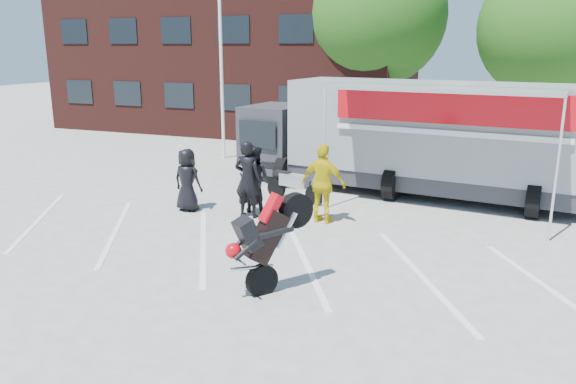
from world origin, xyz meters
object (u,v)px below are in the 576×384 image
Objects in this scene: spectator_leather_c at (254,179)px; spectator_leather_a at (187,180)px; flagpole at (226,25)px; spectator_leather_b at (248,179)px; tree_mid at (551,28)px; spectator_hivis at (323,184)px; transporter_truck at (416,194)px; parked_motorcycle at (295,201)px; tree_left at (377,16)px; stunt_bike_rider at (291,286)px.

spectator_leather_a is at bearing 19.04° from spectator_leather_c.
flagpole is 4.03× the size of spectator_leather_b.
tree_mid reaches higher than spectator_leather_b.
tree_mid is 3.88× the size of spectator_hivis.
transporter_truck is at bearing -137.80° from spectator_leather_c.
spectator_leather_a is at bearing 142.55° from parked_motorcycle.
transporter_truck is at bearing -109.24° from spectator_hivis.
tree_left reaches higher than stunt_bike_rider.
spectator_leather_b is (-2.64, 3.66, 0.99)m from stunt_bike_rider.
parked_motorcycle is 2.18m from spectator_leather_b.
tree_left reaches higher than parked_motorcycle.
flagpole is 8.88m from spectator_leather_b.
spectator_leather_a is at bearing 3.66° from spectator_leather_b.
parked_motorcycle is at bearing -116.81° from spectator_leather_c.
spectator_leather_b is 1.12× the size of spectator_leather_c.
tree_left reaches higher than transporter_truck.
spectator_leather_c is (-7.24, -11.24, -4.06)m from tree_mid.
spectator_hivis is (1.94, 0.26, -0.00)m from spectator_leather_b.
flagpole is 4.16× the size of parked_motorcycle.
spectator_leather_c is (-0.08, 0.52, -0.11)m from spectator_leather_b.
flagpole is at bearing -66.42° from spectator_leather_a.
spectator_leather_a is at bearing -126.98° from tree_mid.
spectator_leather_a is 0.85× the size of spectator_hivis.
spectator_leather_a is at bearing -136.98° from transporter_truck.
stunt_bike_rider is at bearing -57.16° from flagpole.
spectator_hivis is (1.78, -12.50, -4.58)m from tree_left.
stunt_bike_rider is (2.48, -16.41, -5.57)m from tree_left.
flagpole is 8.51m from spectator_leather_c.
spectator_leather_b is (1.75, 0.08, 0.16)m from spectator_leather_a.
transporter_truck is 5.39× the size of parked_motorcycle.
tree_mid is 9.87m from transporter_truck.
tree_mid is at bearing -120.20° from spectator_leather_b.
spectator_leather_a is at bearing 10.63° from spectator_hivis.
spectator_leather_b reaches higher than parked_motorcycle.
spectator_hivis is at bearing -170.12° from spectator_leather_a.
flagpole is 13.38m from stunt_bike_rider.
parked_motorcycle is at bearing -44.10° from spectator_hivis.
spectator_leather_a is 1.78m from spectator_leather_c.
spectator_hivis is at bearing 171.99° from spectator_leather_c.
stunt_bike_rider is 4.62m from spectator_leather_b.
tree_mid reaches higher than spectator_leather_c.
tree_left is (4.24, 6.00, 0.51)m from flagpole.
spectator_hivis is (2.02, -0.26, 0.11)m from spectator_leather_c.
spectator_leather_c is (-0.24, -12.24, -4.68)m from tree_left.
flagpole is 8.45m from parked_motorcycle.
spectator_leather_a is (-8.91, -11.83, -4.11)m from tree_mid.
tree_mid is 0.74× the size of transporter_truck.
flagpole reaches higher than spectator_leather_c.
spectator_leather_c is (-0.66, -1.33, 0.88)m from parked_motorcycle.
spectator_hivis reaches higher than parked_motorcycle.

